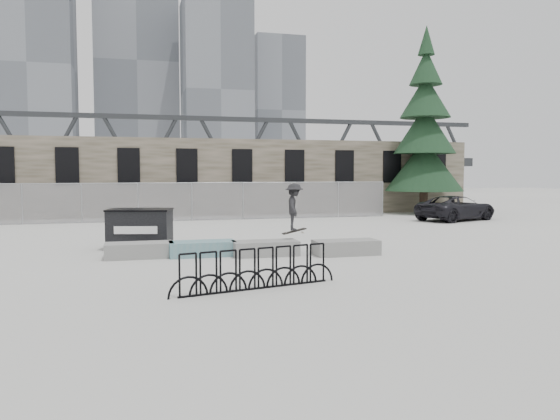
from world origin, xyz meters
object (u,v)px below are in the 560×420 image
object	(u,v)px
planter_center_right	(265,248)
suv	(456,208)
bike_rack	(257,269)
spruce_tree	(425,137)
skateboarder	(294,207)
planter_center_left	(202,248)
planter_offset	(346,247)
dumpster	(140,229)
planter_far_left	(139,249)

from	to	relation	value
planter_center_right	suv	xyz separation A→B (m)	(12.69, 9.33, 0.41)
bike_rack	suv	world-z (taller)	suv
spruce_tree	skateboarder	world-z (taller)	spruce_tree
planter_center_left	planter_center_right	distance (m)	1.93
suv	skateboarder	bearing A→B (deg)	106.66
planter_offset	bike_rack	size ratio (longest dim) A/B	0.51
planter_center_left	dumpster	distance (m)	2.80
bike_rack	planter_far_left	bearing A→B (deg)	115.11
spruce_tree	dumpster	bearing A→B (deg)	-145.83
spruce_tree	planter_center_right	bearing A→B (deg)	-133.61
planter_center_left	suv	world-z (taller)	suv
planter_center_left	bike_rack	bearing A→B (deg)	-83.47
planter_far_left	spruce_tree	xyz separation A→B (m)	(17.26, 13.63, 4.49)
bike_rack	suv	xyz separation A→B (m)	(13.99, 13.98, 0.22)
planter_center_left	dumpster	bearing A→B (deg)	130.95
dumpster	bike_rack	bearing A→B (deg)	-57.66
bike_rack	spruce_tree	size ratio (longest dim) A/B	0.34
planter_center_left	skateboarder	size ratio (longest dim) A/B	1.23
planter_center_left	planter_offset	bearing A→B (deg)	-11.58
planter_center_right	planter_offset	size ratio (longest dim) A/B	1.00
planter_far_left	planter_center_left	xyz separation A→B (m)	(1.86, -0.15, 0.00)
dumpster	suv	distance (m)	17.75
bike_rack	skateboarder	xyz separation A→B (m)	(2.34, 5.02, 1.02)
planter_center_right	planter_offset	world-z (taller)	same
planter_center_left	spruce_tree	size ratio (longest dim) A/B	0.17
planter_offset	dumpster	distance (m)	6.86
planter_center_right	bike_rack	distance (m)	4.83
planter_center_right	suv	bearing A→B (deg)	36.34
planter_offset	suv	bearing A→B (deg)	43.83
planter_center_right	dumpster	world-z (taller)	dumpster
planter_far_left	planter_center_right	bearing A→B (deg)	-8.59
planter_center_left	bike_rack	xyz separation A→B (m)	(0.58, -5.06, 0.19)
suv	dumpster	bearing A→B (deg)	91.71
planter_center_left	bike_rack	distance (m)	5.10
spruce_tree	skateboarder	size ratio (longest dim) A/B	7.09
planter_offset	suv	world-z (taller)	suv
planter_center_right	bike_rack	bearing A→B (deg)	-105.65
planter_offset	spruce_tree	world-z (taller)	spruce_tree
spruce_tree	suv	bearing A→B (deg)	-99.67
planter_far_left	planter_center_right	distance (m)	3.79
planter_center_left	skateboarder	bearing A→B (deg)	-0.88
planter_far_left	skateboarder	world-z (taller)	skateboarder
bike_rack	skateboarder	distance (m)	5.63
planter_offset	planter_center_left	bearing A→B (deg)	168.42
spruce_tree	planter_far_left	bearing A→B (deg)	-141.72
planter_center_right	dumpster	size ratio (longest dim) A/B	0.88
skateboarder	planter_offset	bearing A→B (deg)	-105.31
suv	planter_far_left	bearing A→B (deg)	97.16
skateboarder	planter_center_left	bearing A→B (deg)	104.43
planter_far_left	dumpster	world-z (taller)	dumpster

